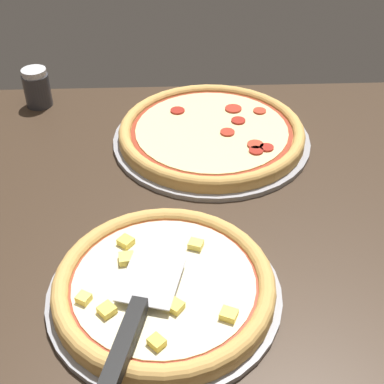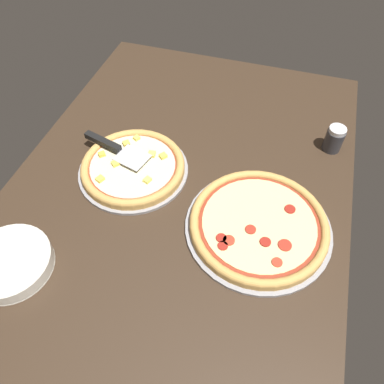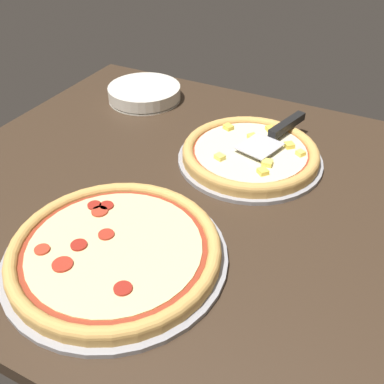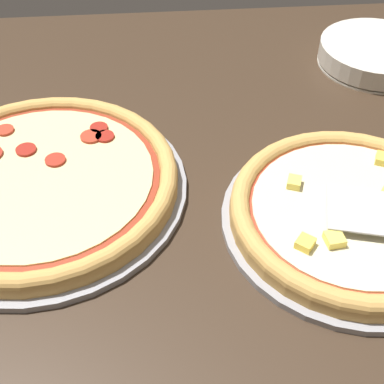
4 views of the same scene
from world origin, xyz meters
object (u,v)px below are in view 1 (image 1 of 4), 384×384
object	(u,v)px
pizza_front	(164,285)
serving_spatula	(131,327)
parmesan_shaker	(37,88)
pizza_back	(212,132)

from	to	relation	value
pizza_front	serving_spatula	world-z (taller)	serving_spatula
pizza_front	parmesan_shaker	bearing A→B (deg)	116.09
serving_spatula	parmesan_shaker	world-z (taller)	parmesan_shaker
pizza_back	serving_spatula	distance (cm)	53.24
pizza_front	pizza_back	size ratio (longest dim) A/B	0.84
pizza_back	parmesan_shaker	world-z (taller)	parmesan_shaker
serving_spatula	pizza_front	bearing A→B (deg)	66.28
pizza_back	serving_spatula	size ratio (longest dim) A/B	1.61
pizza_back	serving_spatula	xyz separation A→B (cm)	(-14.07, -51.28, 2.64)
pizza_back	serving_spatula	world-z (taller)	serving_spatula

